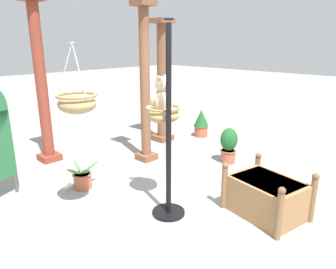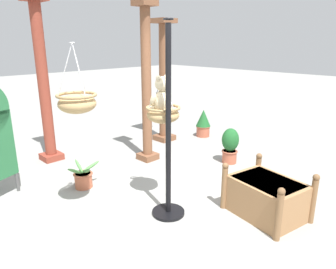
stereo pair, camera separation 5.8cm
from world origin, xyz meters
The scene contains 12 objects.
ground_plane centered at (0.00, 0.00, 0.00)m, with size 40.00×40.00×0.00m, color gray.
display_pole_central centered at (-0.16, -0.11, 0.78)m, with size 0.44×0.44×2.50m.
hanging_basket_with_teddy centered at (-0.01, 0.14, 1.33)m, with size 0.46×0.46×0.57m.
teddy_bear centered at (-0.01, 0.17, 1.55)m, with size 0.34×0.30×0.50m.
hanging_basket_left_high centered at (-1.00, 0.60, 1.55)m, with size 0.48×0.48×0.82m.
greenhouse_pillar_left centered at (-0.37, 2.97, 1.46)m, with size 0.39×0.39×3.01m.
greenhouse_pillar_right centered at (0.99, 1.64, 1.41)m, with size 0.35×0.35×2.93m.
greenhouse_pillar_far_back centered at (2.11, 2.32, 1.31)m, with size 0.42×0.42×2.72m.
wooden_planter_box centered at (0.75, -1.04, 0.27)m, with size 0.92×1.10×0.67m.
potted_plant_bushy_green centered at (-0.56, 1.41, 0.16)m, with size 0.57×0.57×0.42m.
potted_plant_conical_shrub centered at (2.99, 1.86, 0.34)m, with size 0.35×0.35×0.66m.
potted_plant_trailing_ivy centered at (1.99, 0.39, 0.36)m, with size 0.32×0.32×0.68m.
Camera 2 is at (-2.81, -2.78, 2.24)m, focal length 33.45 mm.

